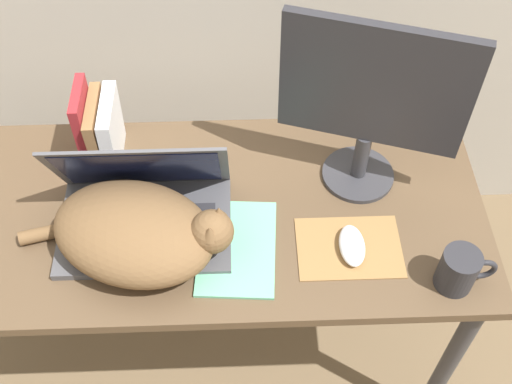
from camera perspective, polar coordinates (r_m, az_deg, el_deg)
name	(u,v)px	position (r m, az deg, el deg)	size (l,w,h in m)	color
desk	(198,231)	(1.57, -5.18, -3.49)	(1.36, 0.58, 0.73)	brown
laptop	(144,209)	(1.46, -9.92, -1.48)	(0.39, 0.26, 0.25)	#4C4C51
cat	(138,232)	(1.39, -10.46, -3.54)	(0.48, 0.37, 0.15)	brown
external_monitor	(372,100)	(1.40, 10.30, 8.01)	(0.39, 0.17, 0.45)	#333338
mousepad	(349,247)	(1.45, 8.27, -4.90)	(0.23, 0.17, 0.00)	olive
computer_mouse	(352,245)	(1.44, 8.53, -4.72)	(0.06, 0.11, 0.03)	silver
book_row	(100,131)	(1.57, -13.68, 5.31)	(0.09, 0.16, 0.22)	maroon
notepad	(237,248)	(1.43, -1.70, -4.96)	(0.19, 0.27, 0.01)	#6BBC93
mug	(459,270)	(1.41, 17.62, -6.63)	(0.12, 0.08, 0.10)	#28282D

